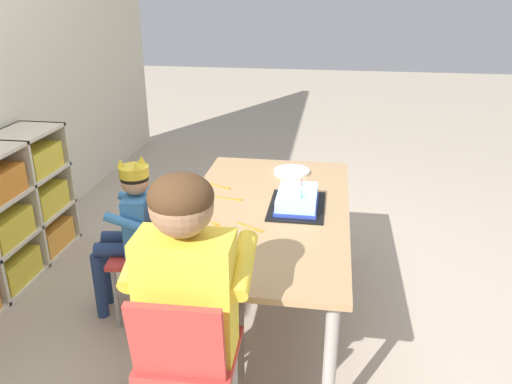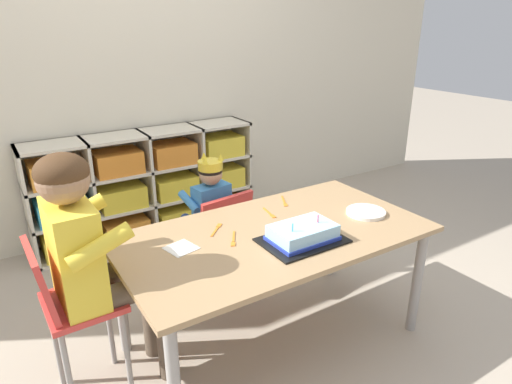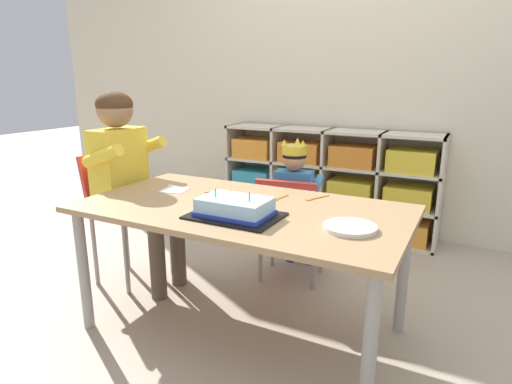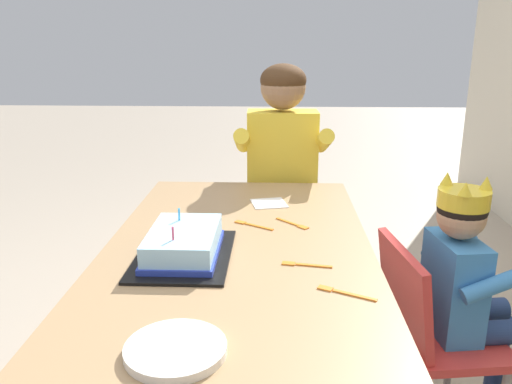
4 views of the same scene
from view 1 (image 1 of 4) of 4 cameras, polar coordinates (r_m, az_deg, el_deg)
The scene contains 13 objects.
ground at distance 2.68m, azimuth 0.95°, elevation -13.83°, with size 16.00×16.00×0.00m, color tan.
activity_table at distance 2.40m, azimuth 1.03°, elevation -3.33°, with size 1.43×0.77×0.61m.
classroom_chair_blue at distance 2.60m, azimuth -11.37°, elevation -5.82°, with size 0.40×0.35×0.62m.
child_with_crown at distance 2.56m, azimuth -13.91°, elevation -3.04°, with size 0.32×0.32×0.82m.
classroom_chair_adult_side at distance 1.73m, azimuth -7.78°, elevation -18.20°, with size 0.32×0.32×0.74m.
adult_helper_seated at distance 1.69m, azimuth -7.18°, elevation -10.27°, with size 0.44×0.41×1.08m.
birthday_cake_on_tray at distance 2.39m, azimuth 4.60°, elevation -0.95°, with size 0.36×0.26×0.11m.
paper_plate_stack at distance 2.83m, azimuth 4.01°, elevation 2.30°, with size 0.20×0.20×0.02m, color white.
paper_napkin_square at distance 2.00m, azimuth -2.99°, elevation -6.79°, with size 0.12×0.12×0.00m, color white.
fork_beside_plate_stack at distance 2.64m, azimuth -4.00°, elevation 0.65°, with size 0.08×0.14×0.00m.
fork_scattered_mid_table at distance 2.49m, azimuth -2.83°, elevation -0.74°, with size 0.04×0.13×0.00m.
fork_near_cake_tray at distance 2.19m, azimuth -0.46°, elevation -4.00°, with size 0.09×0.13×0.00m.
fork_at_table_front_edge at distance 2.21m, azimuth -4.02°, elevation -3.90°, with size 0.11×0.11×0.00m.
Camera 1 is at (-2.14, -0.28, 1.58)m, focal length 35.87 mm.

